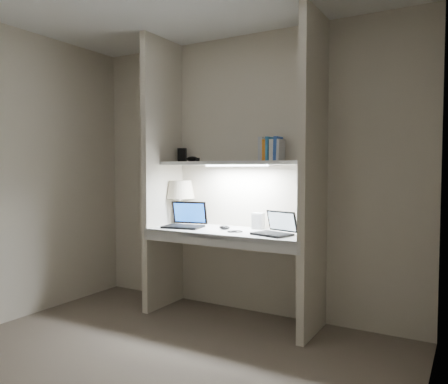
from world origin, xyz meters
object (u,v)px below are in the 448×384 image
Objects in this scene: table_lamp at (180,195)px; laptop_netbook at (276,229)px; laptop_main at (186,221)px; speaker at (258,221)px; book_row at (271,150)px.

table_lamp is 1.17× the size of laptop_netbook.
table_lamp is at bearing -172.60° from laptop_netbook.
laptop_main is 1.08× the size of laptop_netbook.
laptop_netbook is 0.35m from speaker.
laptop_netbook is 1.71× the size of book_row.
table_lamp reaches higher than laptop_netbook.
speaker is 0.69× the size of book_row.
laptop_main is 2.70× the size of speaker.
laptop_netbook is at bearing -58.16° from book_row.
table_lamp reaches higher than laptop_main.
book_row reaches higher than speaker.
laptop_main is 0.67m from speaker.
laptop_netbook is at bearing -43.92° from speaker.
table_lamp is 1.12m from laptop_netbook.
laptop_main is at bearing -165.56° from book_row.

